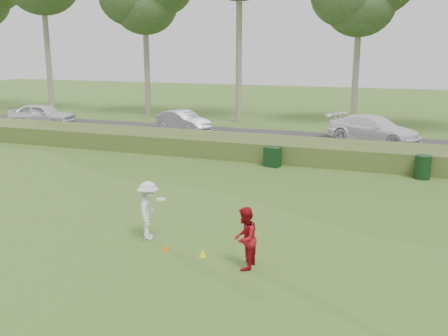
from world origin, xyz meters
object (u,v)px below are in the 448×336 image
at_px(player_white, 149,210).
at_px(car_mid, 183,121).
at_px(cone_yellow, 203,253).
at_px(utility_cabinet, 272,157).
at_px(trash_bin, 423,167).
at_px(cone_orange, 165,247).
at_px(player_red, 245,238).
at_px(car_left, 42,115).
at_px(car_right, 374,129).

distance_m(player_white, car_mid, 18.29).
height_order(cone_yellow, utility_cabinet, utility_cabinet).
distance_m(trash_bin, car_mid, 15.86).
distance_m(cone_orange, utility_cabinet, 10.44).
bearing_deg(trash_bin, player_red, -111.05).
xyz_separation_m(trash_bin, car_left, (-24.22, 5.88, 0.34)).
distance_m(player_white, player_red, 3.28).
relative_size(trash_bin, car_mid, 0.24).
relative_size(player_red, car_left, 0.34).
bearing_deg(car_mid, trash_bin, -92.13).
relative_size(utility_cabinet, car_right, 0.17).
distance_m(player_white, cone_orange, 1.30).
bearing_deg(player_red, player_white, -107.42).
relative_size(cone_orange, car_right, 0.04).
bearing_deg(car_mid, car_right, -64.07).
bearing_deg(player_white, cone_yellow, -130.03).
distance_m(utility_cabinet, trash_bin, 6.36).
bearing_deg(player_red, car_mid, -151.64).
bearing_deg(trash_bin, car_left, 166.35).
xyz_separation_m(player_white, cone_yellow, (1.92, -0.66, -0.73)).
distance_m(car_left, car_mid, 10.11).
bearing_deg(trash_bin, utility_cabinet, -179.23).
height_order(player_white, trash_bin, player_white).
bearing_deg(cone_yellow, car_mid, 116.58).
distance_m(cone_yellow, car_left, 24.99).
height_order(player_red, car_left, car_left).
height_order(utility_cabinet, car_left, car_left).
height_order(cone_orange, utility_cabinet, utility_cabinet).
bearing_deg(car_right, player_red, -162.80).
xyz_separation_m(utility_cabinet, car_left, (-17.86, 5.97, 0.38)).
bearing_deg(player_white, cone_orange, -149.36).
height_order(trash_bin, car_mid, car_mid).
bearing_deg(player_red, car_left, -130.66).
height_order(cone_orange, cone_yellow, cone_yellow).
distance_m(trash_bin, car_right, 7.82).
height_order(cone_yellow, car_right, car_right).
xyz_separation_m(player_white, car_right, (4.78, 17.25, -0.01)).
xyz_separation_m(player_white, player_red, (3.15, -0.93, -0.05)).
distance_m(cone_orange, trash_bin, 12.35).
distance_m(cone_orange, car_left, 24.19).
bearing_deg(trash_bin, cone_orange, -121.53).
distance_m(player_red, cone_yellow, 1.42).
bearing_deg(car_left, player_red, -140.22).
bearing_deg(cone_orange, player_white, 141.70).
xyz_separation_m(cone_orange, utility_cabinet, (0.10, 10.43, 0.35)).
bearing_deg(player_white, utility_cabinet, -26.55).
distance_m(utility_cabinet, car_left, 18.84).
bearing_deg(cone_orange, cone_yellow, 0.25).
bearing_deg(player_red, utility_cabinet, -169.29).
bearing_deg(trash_bin, car_right, 108.78).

